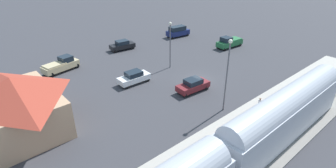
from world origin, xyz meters
TOP-DOWN VIEW (x-y plane):
  - ground_plane at (0.00, 0.00)m, footprint 200.00×200.00m
  - railway_track at (-14.00, 0.00)m, footprint 4.80×70.00m
  - platform at (-10.00, 0.00)m, footprint 3.20×46.00m
  - passenger_train at (-14.00, 12.84)m, footprint 2.93×37.53m
  - station_building at (4.00, 22.00)m, footprint 10.51×7.96m
  - pedestrian_on_platform at (-10.29, 1.16)m, footprint 0.36×0.36m
  - pickup_tan at (15.87, 13.20)m, footprint 2.94×5.67m
  - suv_navy at (17.14, -12.16)m, footprint 2.53×5.10m
  - sedan_black at (17.94, 1.04)m, footprint 2.35×4.68m
  - pickup_green at (5.79, -14.70)m, footprint 2.33×5.52m
  - sedan_white at (5.29, 7.29)m, footprint 1.98×4.55m
  - sedan_maroon at (-1.72, 2.89)m, footprint 2.18×4.63m
  - light_pole_near_platform at (-7.20, 3.54)m, footprint 0.44×0.44m
  - light_pole_lot_center at (6.07, -0.08)m, footprint 0.44×0.44m

SIDE VIEW (x-z plane):
  - ground_plane at x=0.00m, z-range 0.00..0.00m
  - railway_track at x=-14.00m, z-range -0.06..0.24m
  - platform at x=-10.00m, z-range 0.00..0.30m
  - sedan_black at x=17.94m, z-range 0.01..1.75m
  - sedan_white at x=5.29m, z-range 0.01..1.75m
  - sedan_maroon at x=-1.72m, z-range 0.01..1.75m
  - pickup_tan at x=15.87m, z-range -0.04..2.10m
  - pickup_green at x=5.79m, z-range -0.04..2.10m
  - suv_navy at x=17.14m, z-range 0.04..2.26m
  - pedestrian_on_platform at x=-10.29m, z-range 0.43..2.14m
  - passenger_train at x=-14.00m, z-range 0.37..5.35m
  - station_building at x=4.00m, z-range 0.13..6.11m
  - light_pole_lot_center at x=6.07m, z-range 0.97..8.12m
  - light_pole_near_platform at x=-7.20m, z-range 1.03..9.49m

